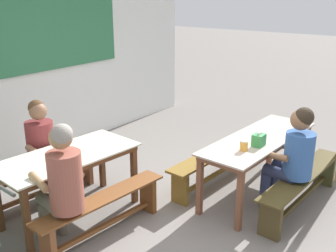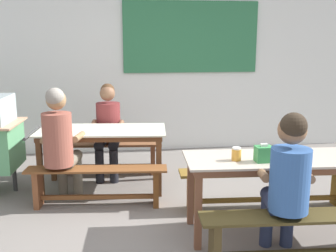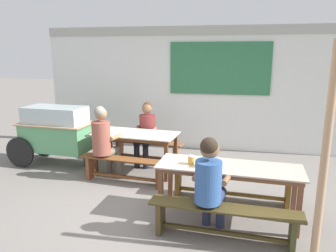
% 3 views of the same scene
% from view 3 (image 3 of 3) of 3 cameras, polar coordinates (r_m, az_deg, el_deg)
% --- Properties ---
extents(ground_plane, '(40.00, 40.00, 0.00)m').
position_cam_3_polar(ground_plane, '(4.83, -0.08, -13.82)').
color(ground_plane, slate).
extents(backdrop_wall, '(6.90, 0.23, 2.73)m').
position_cam_3_polar(backdrop_wall, '(7.30, 4.89, 7.09)').
color(backdrop_wall, silver).
rests_on(backdrop_wall, ground_plane).
extents(dining_table_far, '(1.58, 0.86, 0.74)m').
position_cam_3_polar(dining_table_far, '(5.92, -5.72, -1.99)').
color(dining_table_far, silver).
rests_on(dining_table_far, ground_plane).
extents(dining_table_near, '(1.90, 0.73, 0.74)m').
position_cam_3_polar(dining_table_near, '(4.30, 10.71, -7.91)').
color(dining_table_near, '#BBAB9B').
rests_on(dining_table_near, ground_plane).
extents(bench_far_back, '(1.47, 0.43, 0.43)m').
position_cam_3_polar(bench_far_back, '(6.51, -3.73, -3.88)').
color(bench_far_back, brown).
rests_on(bench_far_back, ground_plane).
extents(bench_far_front, '(1.53, 0.39, 0.43)m').
position_cam_3_polar(bench_far_front, '(5.54, -7.89, -7.23)').
color(bench_far_front, brown).
rests_on(bench_far_front, ground_plane).
extents(bench_near_back, '(1.87, 0.37, 0.43)m').
position_cam_3_polar(bench_near_back, '(4.96, 11.07, -9.59)').
color(bench_near_back, brown).
rests_on(bench_near_back, ground_plane).
extents(bench_near_front, '(1.78, 0.38, 0.43)m').
position_cam_3_polar(bench_near_front, '(3.95, 9.78, -15.84)').
color(bench_near_front, '#44391B').
rests_on(bench_near_front, ground_plane).
extents(food_cart, '(1.78, 0.84, 1.15)m').
position_cam_3_polar(food_cart, '(6.65, -19.36, -0.73)').
color(food_cart, '#5CA66E').
rests_on(food_cart, ground_plane).
extents(person_center_facing, '(0.45, 0.59, 1.23)m').
position_cam_3_polar(person_center_facing, '(6.34, -3.88, -0.67)').
color(person_center_facing, black).
rests_on(person_center_facing, ground_plane).
extents(person_left_back_turned, '(0.47, 0.57, 1.30)m').
position_cam_3_polar(person_left_back_turned, '(5.63, -11.34, -2.16)').
color(person_left_back_turned, '#6A6252').
rests_on(person_left_back_turned, ground_plane).
extents(person_near_front, '(0.47, 0.54, 1.25)m').
position_cam_3_polar(person_near_front, '(3.84, 7.37, -9.50)').
color(person_near_front, '#27304E').
rests_on(person_near_front, ground_plane).
extents(tissue_box, '(0.15, 0.12, 0.16)m').
position_cam_3_polar(tissue_box, '(4.17, 7.06, -6.33)').
color(tissue_box, '#348A47').
rests_on(tissue_box, dining_table_near).
extents(condiment_jar, '(0.08, 0.08, 0.12)m').
position_cam_3_polar(condiment_jar, '(4.26, 4.11, -6.01)').
color(condiment_jar, gold).
rests_on(condiment_jar, dining_table_near).
extents(wooden_support_post, '(0.08, 0.08, 2.30)m').
position_cam_3_polar(wooden_support_post, '(3.57, 26.03, -5.09)').
color(wooden_support_post, tan).
rests_on(wooden_support_post, ground_plane).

